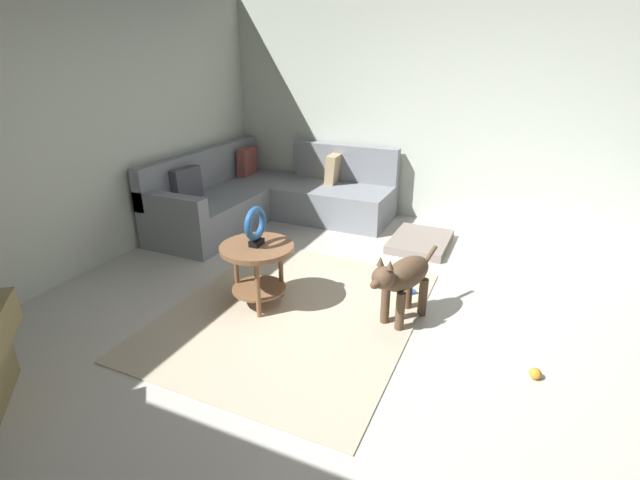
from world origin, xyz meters
The scene contains 11 objects.
ground_plane centered at (0.00, 0.00, -0.05)m, with size 6.00×6.00×0.10m, color beige.
wall_back centered at (0.00, 2.94, 1.35)m, with size 6.00×0.12×2.70m, color silver.
wall_right centered at (2.94, 0.00, 1.35)m, with size 0.12×6.00×2.70m, color silver.
area_rug centered at (0.15, 0.70, 0.01)m, with size 2.30×1.90×0.01m, color #BCAD93.
sectional_couch centered at (1.99, 2.01, 0.29)m, with size 2.20×2.25×0.88m.
side_table centered at (0.16, 1.03, 0.42)m, with size 0.60×0.60×0.54m.
torus_sculpture centered at (0.16, 1.03, 0.71)m, with size 0.28×0.08×0.33m.
dog_bed_mat centered at (1.98, 0.08, 0.04)m, with size 0.80×0.60×0.09m, color gray.
dog centered at (0.39, -0.12, 0.38)m, with size 0.81×0.39×0.63m.
dog_toy_ball centered at (0.08, -1.11, 0.04)m, with size 0.08×0.08×0.08m, color orange.
dog_toy_rope centered at (0.82, -0.07, 0.03)m, with size 0.05×0.05×0.15m, color blue.
Camera 1 is at (-2.70, -0.83, 1.98)m, focal length 25.61 mm.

